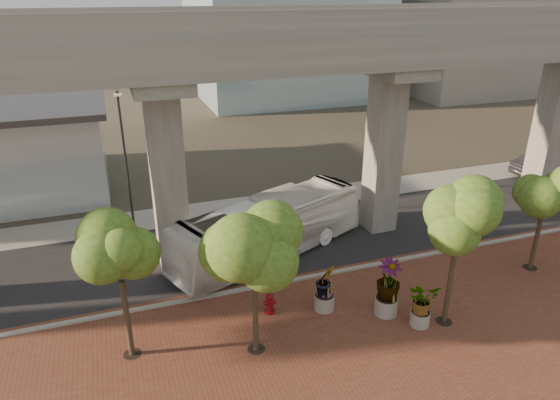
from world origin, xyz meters
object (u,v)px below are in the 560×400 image
object	(u,v)px
parked_car	(543,165)
fire_hydrant	(270,302)
planter_front	(422,300)
transit_bus	(269,228)

from	to	relation	value
parked_car	fire_hydrant	xyz separation A→B (m)	(-24.96, -9.83, -0.25)
fire_hydrant	planter_front	bearing A→B (deg)	-27.01
transit_bus	fire_hydrant	distance (m)	5.30
transit_bus	planter_front	bearing A→B (deg)	-174.43
fire_hydrant	transit_bus	bearing A→B (deg)	72.07
parked_car	planter_front	size ratio (longest dim) A/B	2.45
parked_car	fire_hydrant	size ratio (longest dim) A/B	4.69
planter_front	fire_hydrant	bearing A→B (deg)	152.99
parked_car	fire_hydrant	distance (m)	26.83
parked_car	planter_front	xyz separation A→B (m)	(-19.24, -12.75, 0.47)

